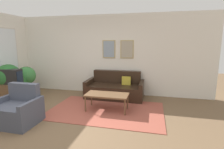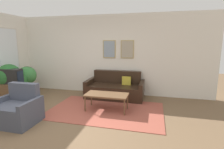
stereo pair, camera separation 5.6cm
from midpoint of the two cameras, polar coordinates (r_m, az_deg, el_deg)
The scene contains 11 objects.
ground_plane at distance 4.13m, azimuth -19.45°, elevation -15.69°, with size 16.00×16.00×0.00m, color brown.
area_rug at distance 4.72m, azimuth -2.29°, elevation -11.60°, with size 2.96×1.86×0.01m.
wall_back at distance 6.23m, azimuth -6.22°, elevation 6.49°, with size 8.00×0.09×2.70m.
couch at distance 5.72m, azimuth 0.75°, elevation -4.63°, with size 1.83×0.90×0.84m.
coffee_table at distance 4.60m, azimuth -2.02°, elevation -6.85°, with size 1.11×0.54×0.45m.
tv_stand at distance 6.06m, azimuth -30.00°, elevation -5.27°, with size 0.67×0.49×0.57m.
tv at distance 5.95m, azimuth -30.42°, elevation -0.58°, with size 0.64×0.28×0.44m.
armchair at distance 4.48m, azimuth -28.81°, elevation -10.31°, with size 0.91×0.76×0.86m.
potted_plant_tall at distance 6.23m, azimuth -30.92°, elevation -0.59°, with size 0.73×0.73×1.12m.
potted_plant_by_window at distance 6.72m, azimuth -26.37°, elevation -0.67°, with size 0.62×0.62×0.96m.
potted_plant_small at distance 6.50m, azimuth -28.17°, elevation -2.28°, with size 0.46×0.46×0.75m.
Camera 1 is at (2.07, -3.09, 1.78)m, focal length 28.00 mm.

